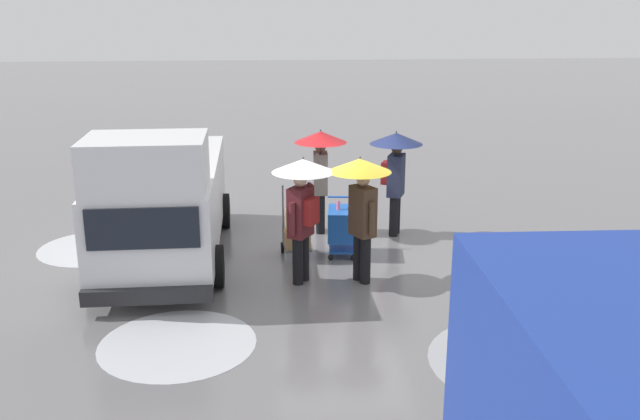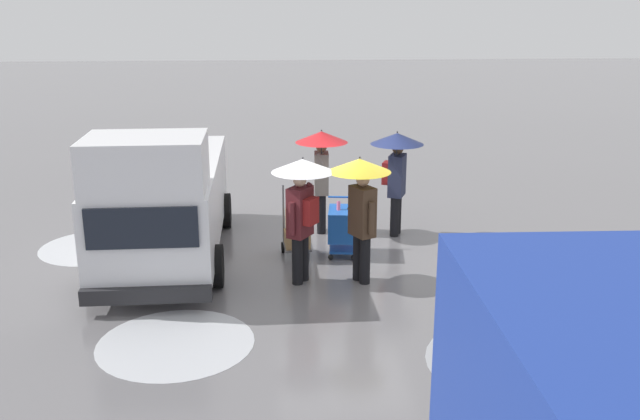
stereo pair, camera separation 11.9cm
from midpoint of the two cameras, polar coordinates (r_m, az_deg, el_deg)
ground_plane at (r=12.95m, az=2.18°, el=-4.18°), size 90.00×90.00×0.00m
slush_patch_near_cluster at (r=9.92m, az=16.81°, el=-11.72°), size 2.70×2.70×0.01m
slush_patch_under_van at (r=14.32m, az=-17.45°, el=-2.88°), size 2.10×2.10×0.01m
slush_patch_mid_street at (r=10.20m, az=-11.23°, el=-10.47°), size 2.19×2.19×0.01m
cargo_van_parked_right at (r=12.98m, az=-12.27°, el=0.97°), size 2.26×5.37×2.60m
shopping_cart_vendor at (r=13.13m, az=2.10°, el=-1.25°), size 0.64×0.88×1.04m
hand_dolly_boxes at (r=13.00m, az=-1.61°, el=-1.62°), size 0.56×0.74×1.32m
pedestrian_pink_side at (r=11.63m, az=3.60°, el=1.59°), size 1.04×1.04×2.15m
pedestrian_black_side at (r=14.11m, az=0.36°, el=4.30°), size 1.04×1.04×2.15m
pedestrian_white_side at (r=14.03m, az=6.43°, el=4.06°), size 1.04×1.04×2.15m
pedestrian_far_side at (r=11.59m, az=-1.17°, el=1.48°), size 1.04×1.04×2.15m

